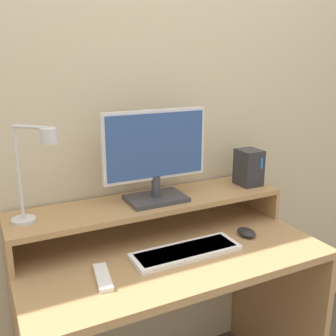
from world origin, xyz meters
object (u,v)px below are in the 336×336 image
(monitor, at_px, (156,155))
(desk_lamp, at_px, (35,167))
(remote_control, at_px, (103,277))
(keyboard, at_px, (186,251))
(router_dock, at_px, (249,167))
(mouse, at_px, (246,232))

(monitor, bearing_deg, desk_lamp, -175.86)
(desk_lamp, xyz_separation_m, remote_control, (0.15, -0.22, -0.34))
(desk_lamp, height_order, keyboard, desk_lamp)
(keyboard, bearing_deg, router_dock, 26.37)
(desk_lamp, distance_m, mouse, 0.86)
(monitor, xyz_separation_m, desk_lamp, (-0.46, -0.03, 0.02))
(keyboard, xyz_separation_m, remote_control, (-0.33, -0.03, -0.00))
(mouse, height_order, remote_control, mouse)
(keyboard, height_order, mouse, mouse)
(remote_control, bearing_deg, desk_lamp, 124.85)
(monitor, bearing_deg, remote_control, -141.12)
(router_dock, bearing_deg, keyboard, -153.63)
(router_dock, relative_size, keyboard, 0.40)
(monitor, bearing_deg, keyboard, -85.09)
(remote_control, bearing_deg, keyboard, 5.05)
(monitor, xyz_separation_m, keyboard, (0.02, -0.22, -0.32))
(mouse, distance_m, remote_control, 0.63)
(router_dock, distance_m, remote_control, 0.84)
(monitor, xyz_separation_m, remote_control, (-0.31, -0.25, -0.33))
(router_dock, height_order, mouse, router_dock)
(desk_lamp, height_order, remote_control, desk_lamp)
(desk_lamp, xyz_separation_m, router_dock, (0.93, 0.03, -0.13))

